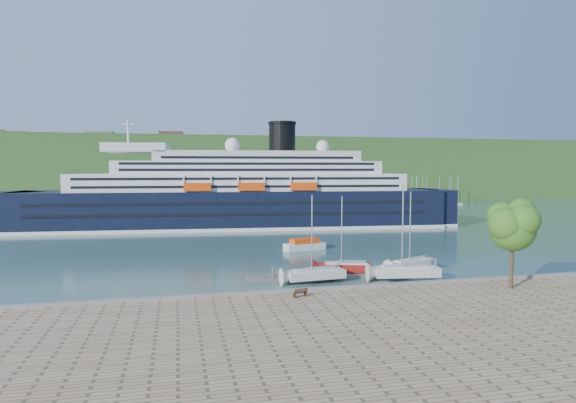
# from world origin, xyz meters

# --- Properties ---
(ground) EXTENTS (400.00, 400.00, 0.00)m
(ground) POSITION_xyz_m (0.00, 0.00, 0.00)
(ground) COLOR #325A57
(ground) RESTS_ON ground
(far_hillside) EXTENTS (400.00, 50.00, 24.00)m
(far_hillside) POSITION_xyz_m (0.00, 145.00, 12.00)
(far_hillside) COLOR #305020
(far_hillside) RESTS_ON ground
(quay_coping) EXTENTS (220.00, 0.50, 0.30)m
(quay_coping) POSITION_xyz_m (0.00, -0.20, 1.15)
(quay_coping) COLOR slate
(quay_coping) RESTS_ON promenade
(cruise_ship) EXTENTS (102.35, 23.57, 22.78)m
(cruise_ship) POSITION_xyz_m (-6.62, 58.60, 11.39)
(cruise_ship) COLOR black
(cruise_ship) RESTS_ON ground
(park_bench) EXTENTS (1.50, 0.94, 0.90)m
(park_bench) POSITION_xyz_m (-7.38, -2.14, 1.45)
(park_bench) COLOR #472614
(park_bench) RESTS_ON promenade
(promenade_tree) EXTENTS (5.78, 5.78, 9.57)m
(promenade_tree) POSITION_xyz_m (13.66, -3.69, 5.78)
(promenade_tree) COLOR #376B1C
(promenade_tree) RESTS_ON promenade
(floating_pontoon) EXTENTS (17.64, 3.05, 0.39)m
(floating_pontoon) POSITION_xyz_m (-1.83, 8.86, 0.20)
(floating_pontoon) COLOR slate
(floating_pontoon) RESTS_ON ground
(sailboat_white_near) EXTENTS (7.42, 2.69, 9.38)m
(sailboat_white_near) POSITION_xyz_m (-3.28, 6.66, 4.69)
(sailboat_white_near) COLOR silver
(sailboat_white_near) RESTS_ON ground
(sailboat_red) EXTENTS (7.29, 3.86, 9.07)m
(sailboat_red) POSITION_xyz_m (1.30, 9.69, 4.54)
(sailboat_red) COLOR maroon
(sailboat_red) RESTS_ON ground
(sailboat_white_far) EXTENTS (7.59, 4.43, 9.48)m
(sailboat_white_far) POSITION_xyz_m (9.92, 9.46, 4.74)
(sailboat_white_far) COLOR silver
(sailboat_white_far) RESTS_ON ground
(tender_launch) EXTENTS (6.90, 3.65, 1.81)m
(tender_launch) POSITION_xyz_m (1.12, 28.07, 0.91)
(tender_launch) COLOR #E6450D
(tender_launch) RESTS_ON ground
(sailboat_extra) EXTENTS (8.34, 3.43, 10.45)m
(sailboat_extra) POSITION_xyz_m (7.03, 5.24, 5.23)
(sailboat_extra) COLOR silver
(sailboat_extra) RESTS_ON ground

